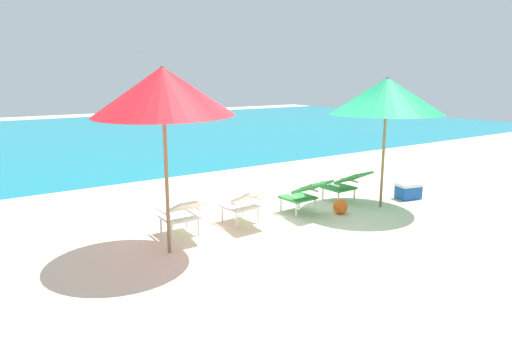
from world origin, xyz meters
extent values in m
plane|color=beige|center=(0.00, 4.00, 0.00)|extent=(40.00, 40.00, 0.00)
cube|color=teal|center=(0.00, 12.79, 0.00)|extent=(40.00, 18.00, 0.01)
cube|color=silver|center=(-1.66, -0.04, 0.28)|extent=(0.53, 0.51, 0.04)
cube|color=silver|center=(-1.66, -0.41, 0.55)|extent=(0.53, 0.52, 0.27)
cylinder|color=white|center=(-1.88, 0.17, 0.13)|extent=(0.04, 0.04, 0.26)
cylinder|color=white|center=(-1.44, 0.17, 0.13)|extent=(0.04, 0.04, 0.26)
cylinder|color=white|center=(-1.88, -0.25, 0.13)|extent=(0.04, 0.04, 0.26)
cylinder|color=white|center=(-1.44, -0.25, 0.13)|extent=(0.04, 0.04, 0.26)
cube|color=white|center=(-1.92, -0.04, 0.40)|extent=(0.04, 0.50, 0.03)
cube|color=white|center=(-1.40, -0.04, 0.40)|extent=(0.04, 0.50, 0.03)
cube|color=silver|center=(-0.57, -0.07, 0.28)|extent=(0.55, 0.53, 0.04)
cube|color=silver|center=(-0.54, -0.43, 0.55)|extent=(0.55, 0.55, 0.27)
cylinder|color=white|center=(-0.80, 0.13, 0.13)|extent=(0.04, 0.04, 0.26)
cylinder|color=white|center=(-0.36, 0.15, 0.13)|extent=(0.04, 0.04, 0.26)
cylinder|color=white|center=(-0.77, -0.29, 0.13)|extent=(0.04, 0.04, 0.26)
cylinder|color=white|center=(-0.34, -0.26, 0.13)|extent=(0.04, 0.04, 0.26)
cube|color=white|center=(-0.83, -0.09, 0.40)|extent=(0.06, 0.50, 0.03)
cube|color=white|center=(-0.31, -0.05, 0.40)|extent=(0.06, 0.50, 0.03)
cube|color=#338E3D|center=(0.58, -0.18, 0.28)|extent=(0.54, 0.52, 0.04)
cube|color=#338E3D|center=(0.60, -0.55, 0.55)|extent=(0.54, 0.54, 0.27)
cylinder|color=white|center=(0.35, 0.02, 0.13)|extent=(0.04, 0.04, 0.26)
cylinder|color=white|center=(0.79, 0.04, 0.13)|extent=(0.04, 0.04, 0.26)
cylinder|color=white|center=(0.37, -0.40, 0.13)|extent=(0.04, 0.04, 0.26)
cylinder|color=white|center=(0.81, -0.38, 0.13)|extent=(0.04, 0.04, 0.26)
cube|color=white|center=(0.32, -0.19, 0.40)|extent=(0.05, 0.50, 0.03)
cube|color=white|center=(0.84, -0.17, 0.40)|extent=(0.05, 0.50, 0.03)
cube|color=#338E3D|center=(1.70, -0.07, 0.28)|extent=(0.53, 0.51, 0.04)
cube|color=#338E3D|center=(1.71, -0.43, 0.55)|extent=(0.53, 0.53, 0.27)
cylinder|color=white|center=(1.48, 0.14, 0.13)|extent=(0.04, 0.04, 0.26)
cylinder|color=white|center=(1.92, 0.15, 0.13)|extent=(0.04, 0.04, 0.26)
cylinder|color=white|center=(1.49, -0.28, 0.13)|extent=(0.04, 0.04, 0.26)
cylinder|color=white|center=(1.93, -0.27, 0.13)|extent=(0.04, 0.04, 0.26)
cube|color=white|center=(1.44, -0.07, 0.40)|extent=(0.04, 0.50, 0.03)
cube|color=white|center=(1.96, -0.06, 0.40)|extent=(0.04, 0.50, 0.03)
cylinder|color=olive|center=(-2.10, -0.65, 0.97)|extent=(0.05, 0.05, 1.93)
cone|color=red|center=(-2.10, -0.65, 2.22)|extent=(2.64, 2.64, 0.67)
sphere|color=#4C3823|center=(-2.10, -0.65, 2.50)|extent=(0.07, 0.07, 0.07)
cylinder|color=olive|center=(2.10, -0.78, 0.88)|extent=(0.05, 0.05, 1.76)
cone|color=#1E9E60|center=(2.10, -0.78, 2.06)|extent=(2.77, 2.77, 0.68)
sphere|color=#4C3823|center=(2.10, -0.78, 2.35)|extent=(0.07, 0.07, 0.07)
sphere|color=#EA5619|center=(1.17, -0.66, 0.13)|extent=(0.26, 0.26, 0.26)
cube|color=#194CA5|center=(3.01, -0.70, 0.13)|extent=(0.50, 0.39, 0.26)
cube|color=white|center=(3.01, -0.70, 0.29)|extent=(0.53, 0.41, 0.06)
camera|label=1|loc=(-4.49, -6.28, 2.42)|focal=32.10mm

